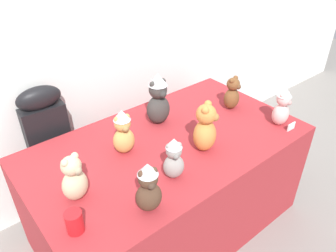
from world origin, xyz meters
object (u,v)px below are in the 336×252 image
object	(u,v)px
instrument_case	(53,154)
teddy_bear_cocoa	(149,188)
teddy_bear_chestnut	(232,94)
teddy_bear_ginger	(205,129)
party_cup_red	(74,222)
display_table	(168,186)
teddy_bear_honey	(123,132)
teddy_bear_charcoal	(158,100)
teddy_bear_blush	(282,107)
teddy_bear_sand	(74,179)
teddy_bear_ash	(174,159)

from	to	relation	value
instrument_case	teddy_bear_cocoa	size ratio (longest dim) A/B	3.75
teddy_bear_cocoa	teddy_bear_chestnut	size ratio (longest dim) A/B	1.14
teddy_bear_ginger	party_cup_red	bearing A→B (deg)	151.29
display_table	teddy_bear_honey	world-z (taller)	teddy_bear_honey
teddy_bear_honey	instrument_case	bearing A→B (deg)	125.39
instrument_case	teddy_bear_honey	world-z (taller)	instrument_case
teddy_bear_ginger	teddy_bear_charcoal	bearing A→B (deg)	61.05
instrument_case	teddy_bear_blush	world-z (taller)	instrument_case
display_table	party_cup_red	distance (m)	0.90
teddy_bear_sand	teddy_bear_charcoal	size ratio (longest dim) A/B	0.73
instrument_case	teddy_bear_ash	world-z (taller)	instrument_case
teddy_bear_sand	teddy_bear_cocoa	bearing A→B (deg)	-68.41
teddy_bear_ash	teddy_bear_cocoa	world-z (taller)	teddy_bear_cocoa
teddy_bear_ginger	teddy_bear_charcoal	size ratio (longest dim) A/B	0.87
party_cup_red	teddy_bear_honey	bearing A→B (deg)	35.67
teddy_bear_ash	teddy_bear_blush	distance (m)	0.89
teddy_bear_ginger	teddy_bear_charcoal	xyz separation A→B (m)	(-0.03, 0.41, 0.03)
teddy_bear_sand	teddy_bear_honey	distance (m)	0.42
teddy_bear_ash	party_cup_red	distance (m)	0.58
display_table	teddy_bear_ginger	world-z (taller)	teddy_bear_ginger
teddy_bear_charcoal	teddy_bear_sand	bearing A→B (deg)	-157.07
teddy_bear_sand	teddy_bear_charcoal	distance (m)	0.80
teddy_bear_sand	teddy_bear_ash	xyz separation A→B (m)	(0.47, -0.19, 0.00)
teddy_bear_ash	instrument_case	bearing A→B (deg)	135.00
teddy_bear_sand	teddy_bear_honey	size ratio (longest dim) A/B	0.91
teddy_bear_ginger	teddy_bear_chestnut	bearing A→B (deg)	-8.70
party_cup_red	teddy_bear_blush	bearing A→B (deg)	-2.01
teddy_bear_ash	party_cup_red	world-z (taller)	teddy_bear_ash
teddy_bear_honey	teddy_bear_blush	distance (m)	1.05
teddy_bear_ginger	teddy_bear_ash	xyz separation A→B (m)	(-0.30, -0.07, -0.02)
teddy_bear_ginger	teddy_bear_honey	world-z (taller)	teddy_bear_ginger
teddy_bear_ginger	teddy_bear_honey	distance (m)	0.48
teddy_bear_honey	party_cup_red	bearing A→B (deg)	-135.85
teddy_bear_chestnut	party_cup_red	xyz separation A→B (m)	(-1.37, -0.30, -0.06)
teddy_bear_ginger	teddy_bear_ash	bearing A→B (deg)	160.47
instrument_case	teddy_bear_sand	world-z (taller)	instrument_case
teddy_bear_ash	teddy_bear_cocoa	bearing A→B (deg)	-133.82
display_table	teddy_bear_ginger	xyz separation A→B (m)	(0.13, -0.19, 0.52)
display_table	party_cup_red	xyz separation A→B (m)	(-0.75, -0.26, 0.43)
display_table	instrument_case	world-z (taller)	instrument_case
teddy_bear_blush	teddy_bear_ginger	bearing A→B (deg)	163.73
display_table	teddy_bear_ginger	bearing A→B (deg)	-56.01
display_table	teddy_bear_honey	distance (m)	0.58
teddy_bear_ginger	teddy_bear_cocoa	world-z (taller)	teddy_bear_ginger
display_table	teddy_bear_charcoal	size ratio (longest dim) A/B	4.87
teddy_bear_cocoa	teddy_bear_charcoal	world-z (taller)	teddy_bear_charcoal
teddy_bear_sand	teddy_bear_ash	size ratio (longest dim) A/B	1.04
teddy_bear_charcoal	display_table	bearing A→B (deg)	-112.18
instrument_case	teddy_bear_sand	bearing A→B (deg)	-96.00
teddy_bear_cocoa	party_cup_red	size ratio (longest dim) A/B	2.55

